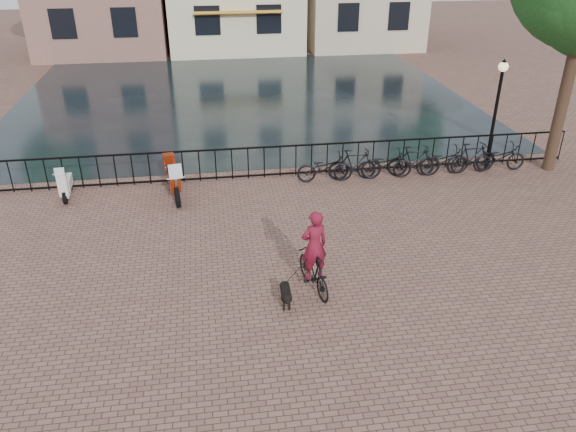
{
  "coord_description": "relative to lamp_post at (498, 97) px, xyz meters",
  "views": [
    {
      "loc": [
        -1.67,
        -8.16,
        7.1
      ],
      "look_at": [
        0.0,
        3.0,
        1.2
      ],
      "focal_mm": 35.0,
      "sensor_mm": 36.0,
      "label": 1
    }
  ],
  "objects": [
    {
      "name": "motorcycle",
      "position": [
        -9.96,
        -0.6,
        -1.7
      ],
      "size": [
        0.75,
        1.94,
        1.35
      ],
      "rotation": [
        0.0,
        0.0,
        0.16
      ],
      "color": "maroon",
      "rests_on": "ground"
    },
    {
      "name": "parked_bike_5",
      "position": [
        -0.65,
        -0.2,
        -1.88
      ],
      "size": [
        1.69,
        0.57,
        1.0
      ],
      "primitive_type": "imported",
      "rotation": [
        0.0,
        0.0,
        1.63
      ],
      "color": "black",
      "rests_on": "ground"
    },
    {
      "name": "parked_bike_3",
      "position": [
        -2.55,
        -0.2,
        -1.88
      ],
      "size": [
        1.71,
        0.66,
        1.0
      ],
      "primitive_type": "imported",
      "rotation": [
        0.0,
        0.0,
        1.46
      ],
      "color": "black",
      "rests_on": "ground"
    },
    {
      "name": "ground",
      "position": [
        -7.2,
        -7.6,
        -2.38
      ],
      "size": [
        100.0,
        100.0,
        0.0
      ],
      "primitive_type": "plane",
      "color": "brown",
      "rests_on": "ground"
    },
    {
      "name": "dog",
      "position": [
        -7.5,
        -6.31,
        -2.12
      ],
      "size": [
        0.27,
        0.77,
        0.51
      ],
      "rotation": [
        0.0,
        0.0,
        -0.04
      ],
      "color": "black",
      "rests_on": "ground"
    },
    {
      "name": "parked_bike_4",
      "position": [
        -1.6,
        -0.2,
        -1.93
      ],
      "size": [
        1.72,
        0.61,
        0.9
      ],
      "primitive_type": "imported",
      "rotation": [
        0.0,
        0.0,
        1.58
      ],
      "color": "black",
      "rests_on": "ground"
    },
    {
      "name": "cyclist",
      "position": [
        -6.83,
        -5.83,
        -1.53
      ],
      "size": [
        0.8,
        1.69,
        2.22
      ],
      "rotation": [
        0.0,
        0.0,
        3.36
      ],
      "color": "black",
      "rests_on": "ground"
    },
    {
      "name": "parked_bike_0",
      "position": [
        -5.4,
        -0.2,
        -1.93
      ],
      "size": [
        1.74,
        0.69,
        0.9
      ],
      "primitive_type": "imported",
      "rotation": [
        0.0,
        0.0,
        1.52
      ],
      "color": "black",
      "rests_on": "ground"
    },
    {
      "name": "parked_bike_1",
      "position": [
        -4.45,
        -0.2,
        -1.88
      ],
      "size": [
        1.69,
        0.58,
        1.0
      ],
      "primitive_type": "imported",
      "rotation": [
        0.0,
        0.0,
        1.5
      ],
      "color": "black",
      "rests_on": "ground"
    },
    {
      "name": "lamp_post",
      "position": [
        0.0,
        0.0,
        0.0
      ],
      "size": [
        0.3,
        0.3,
        3.45
      ],
      "color": "black",
      "rests_on": "ground"
    },
    {
      "name": "railing",
      "position": [
        -7.2,
        0.4,
        -1.87
      ],
      "size": [
        20.0,
        0.05,
        1.02
      ],
      "color": "black",
      "rests_on": "ground"
    },
    {
      "name": "parked_bike_6",
      "position": [
        0.3,
        -0.2,
        -1.93
      ],
      "size": [
        1.72,
        0.61,
        0.9
      ],
      "primitive_type": "imported",
      "rotation": [
        0.0,
        0.0,
        1.56
      ],
      "color": "black",
      "rests_on": "ground"
    },
    {
      "name": "parked_bike_2",
      "position": [
        -3.5,
        -0.2,
        -1.93
      ],
      "size": [
        1.76,
        0.72,
        0.9
      ],
      "primitive_type": "imported",
      "rotation": [
        0.0,
        0.0,
        1.5
      ],
      "color": "black",
      "rests_on": "ground"
    },
    {
      "name": "canal_water",
      "position": [
        -7.2,
        9.7,
        -2.38
      ],
      "size": [
        20.0,
        20.0,
        0.0
      ],
      "primitive_type": "plane",
      "color": "black",
      "rests_on": "ground"
    },
    {
      "name": "scooter",
      "position": [
        -13.04,
        -0.15,
        -1.8
      ],
      "size": [
        0.43,
        1.26,
        1.15
      ],
      "rotation": [
        0.0,
        0.0,
        0.06
      ],
      "color": "white",
      "rests_on": "ground"
    }
  ]
}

